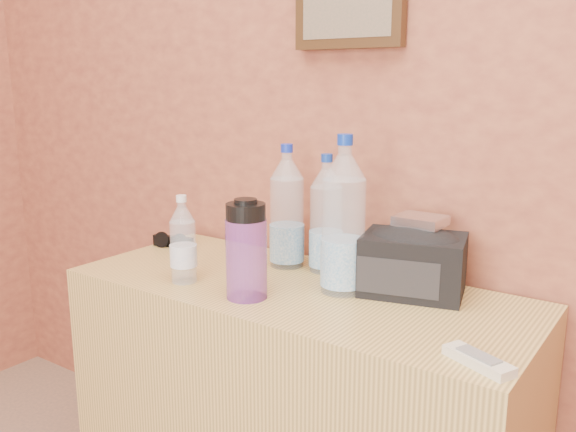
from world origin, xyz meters
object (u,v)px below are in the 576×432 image
object	(u,v)px
pet_large_d	(343,224)
foil_packet	(421,221)
pet_small	(183,244)
sunglasses	(173,242)
pet_large_b	(287,213)
pet_large_c	(326,220)
nalgene_bottle	(246,250)
toiletry_bag	(413,261)
ac_remote	(478,361)
dresser	(295,419)

from	to	relation	value
pet_large_d	foil_packet	world-z (taller)	pet_large_d
pet_small	sunglasses	distance (m)	0.34
foil_packet	pet_large_d	bearing A→B (deg)	-140.91
pet_large_b	sunglasses	distance (m)	0.41
pet_large_c	pet_large_d	xyz separation A→B (m)	(0.12, -0.12, 0.03)
pet_small	nalgene_bottle	world-z (taller)	nalgene_bottle
toiletry_bag	pet_large_b	bearing A→B (deg)	164.02
nalgene_bottle	foil_packet	world-z (taller)	nalgene_bottle
nalgene_bottle	toiletry_bag	world-z (taller)	nalgene_bottle
pet_large_c	foil_packet	world-z (taller)	pet_large_c
nalgene_bottle	ac_remote	bearing A→B (deg)	-3.92
pet_large_d	nalgene_bottle	distance (m)	0.23
nalgene_bottle	toiletry_bag	distance (m)	0.39
pet_large_b	sunglasses	bearing A→B (deg)	-173.72
ac_remote	pet_large_c	bearing A→B (deg)	172.31
nalgene_bottle	sunglasses	bearing A→B (deg)	154.79
pet_large_c	pet_large_b	bearing A→B (deg)	-168.40
pet_large_c	nalgene_bottle	xyz separation A→B (m)	(-0.04, -0.28, -0.02)
dresser	pet_large_c	distance (m)	0.51
pet_large_c	nalgene_bottle	world-z (taller)	pet_large_c
pet_large_d	dresser	bearing A→B (deg)	-163.60
nalgene_bottle	toiletry_bag	size ratio (longest dim) A/B	1.00
dresser	pet_large_c	xyz separation A→B (m)	(-0.01, 0.15, 0.49)
foil_packet	ac_remote	bearing A→B (deg)	-51.69
pet_large_d	sunglasses	xyz separation A→B (m)	(-0.61, 0.05, -0.15)
dresser	ac_remote	bearing A→B (deg)	-18.39
pet_large_d	foil_packet	distance (m)	0.18
nalgene_bottle	toiletry_bag	xyz separation A→B (m)	(0.30, 0.24, -0.03)
dresser	sunglasses	bearing A→B (deg)	170.44
dresser	pet_large_b	world-z (taller)	pet_large_b
pet_large_c	nalgene_bottle	bearing A→B (deg)	-98.69
nalgene_bottle	sunglasses	xyz separation A→B (m)	(-0.45, 0.21, -0.10)
pet_large_b	dresser	bearing A→B (deg)	-47.81
sunglasses	pet_small	bearing A→B (deg)	-54.11
pet_large_c	toiletry_bag	size ratio (longest dim) A/B	1.33
pet_small	sunglasses	xyz separation A→B (m)	(-0.25, 0.21, -0.08)
sunglasses	toiletry_bag	distance (m)	0.75
pet_large_d	pet_large_c	bearing A→B (deg)	135.23
pet_large_d	foil_packet	size ratio (longest dim) A/B	3.39
nalgene_bottle	dresser	bearing A→B (deg)	69.03
ac_remote	foil_packet	xyz separation A→B (m)	(-0.25, 0.31, 0.16)
pet_large_d	foil_packet	bearing A→B (deg)	39.09
dresser	nalgene_bottle	xyz separation A→B (m)	(-0.05, -0.13, 0.47)
pet_large_b	pet_large_c	distance (m)	0.11
pet_large_c	ac_remote	distance (m)	0.61
nalgene_bottle	ac_remote	distance (m)	0.56
pet_large_d	sunglasses	size ratio (longest dim) A/B	2.85
ac_remote	toiletry_bag	xyz separation A→B (m)	(-0.25, 0.28, 0.07)
dresser	pet_small	bearing A→B (deg)	-152.58
sunglasses	ac_remote	xyz separation A→B (m)	(1.00, -0.25, -0.01)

